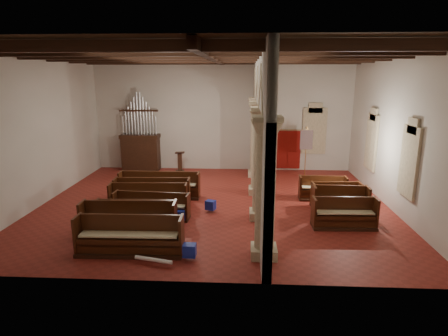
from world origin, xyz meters
The scene contains 31 objects.
floor centered at (0.00, 0.00, 0.00)m, with size 14.00×14.00×0.00m, color maroon.
ceiling centered at (0.00, 0.00, 6.00)m, with size 14.00×14.00×0.00m, color black.
wall_back centered at (0.00, 6.00, 3.00)m, with size 14.00×0.02×6.00m, color silver.
wall_front centered at (0.00, -6.00, 3.00)m, with size 14.00×0.02×6.00m, color silver.
wall_left centered at (-7.00, 0.00, 3.00)m, with size 0.02×12.00×6.00m, color silver.
wall_right centered at (7.00, 0.00, 3.00)m, with size 0.02×12.00×6.00m, color silver.
ceiling_beams centered at (0.00, 0.00, 5.82)m, with size 13.80×11.80×0.30m, color #341B10, non-canonical shape.
arcade centered at (1.80, 0.00, 3.56)m, with size 0.90×11.90×6.00m.
window_right_a centered at (6.98, -1.50, 2.20)m, with size 0.03×1.00×2.20m, color #2F6A4C.
window_right_b centered at (6.98, 2.50, 2.20)m, with size 0.03×1.00×2.20m, color #2F6A4C.
window_back centered at (5.00, 5.98, 2.20)m, with size 1.00×0.03×2.20m, color #2F6A4C.
pipe_organ centered at (-4.50, 5.50, 1.37)m, with size 2.10×0.85×4.40m.
lectern centered at (-2.27, 5.08, 0.50)m, with size 0.57×0.60×1.20m.
dossal_curtain centered at (3.50, 5.92, 1.17)m, with size 1.80×0.07×2.17m.
processional_banner centered at (4.27, 3.97, 0.84)m, with size 0.62×0.79×2.72m.
hymnal_box_a centered at (-0.32, -4.81, 0.28)m, with size 0.37×0.30×0.37m, color navy.
hymnal_box_b centered at (-1.07, -2.03, 0.27)m, with size 0.35×0.28×0.35m, color #163C97.
hymnal_box_c centered at (-0.07, -0.93, 0.28)m, with size 0.36×0.29×0.36m, color navy.
tube_heater_a centered at (-1.27, -5.19, 0.16)m, with size 0.11×0.11×1.12m, color silver.
tube_heater_b centered at (-2.53, -3.70, 0.16)m, with size 0.09×0.09×0.87m, color white.
nave_pew_0 centered at (-2.12, -4.53, 0.38)m, with size 3.14×0.83×1.15m.
nave_pew_1 centered at (-2.53, -3.27, 0.38)m, with size 3.12×0.89×1.15m.
nave_pew_2 centered at (-2.50, -2.59, 0.32)m, with size 2.79×0.72×0.97m.
nave_pew_3 centered at (-2.18, -1.68, 0.32)m, with size 2.84×0.83×0.96m.
nave_pew_4 centered at (-2.54, -0.68, 0.33)m, with size 3.09×0.84×1.01m.
nave_pew_5 centered at (-2.53, -0.10, 0.35)m, with size 3.10×0.84×1.07m.
nave_pew_6 centered at (-2.41, 0.75, 0.37)m, with size 3.44×0.76×1.11m.
aisle_pew_0 centered at (4.66, -2.20, 0.36)m, with size 2.18×0.77×1.06m.
aisle_pew_1 centered at (4.83, -1.00, 0.38)m, with size 2.04×0.80×1.12m.
aisle_pew_2 centered at (4.87, -0.16, 0.34)m, with size 1.97×0.80×1.02m.
aisle_pew_3 centered at (4.53, 0.80, 0.34)m, with size 1.98×0.73×1.01m.
Camera 1 is at (1.18, -14.50, 5.09)m, focal length 30.00 mm.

